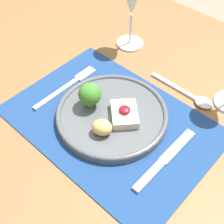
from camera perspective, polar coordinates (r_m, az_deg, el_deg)
name	(u,v)px	position (r m, az deg, el deg)	size (l,w,h in m)	color
dining_table	(111,141)	(0.79, -0.13, -5.39)	(1.58, 1.10, 0.74)	brown
placemat	(111,122)	(0.73, -0.14, -1.82)	(0.47, 0.33, 0.00)	navy
dinner_plate	(111,113)	(0.72, -0.23, -0.25)	(0.26, 0.26, 0.08)	#4C5156
fork	(70,85)	(0.81, -7.72, 4.97)	(0.02, 0.20, 0.01)	silver
knife	(161,163)	(0.66, 9.02, -9.20)	(0.02, 0.20, 0.01)	silver
spoon	(195,98)	(0.80, 14.93, 2.54)	(0.18, 0.04, 0.01)	silver
wine_glass_far	(132,2)	(0.88, 3.69, 19.38)	(0.08, 0.08, 0.19)	white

